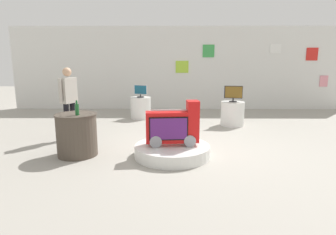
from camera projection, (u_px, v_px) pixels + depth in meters
ground_plane at (189, 147)px, 6.03m from camera, size 30.00×30.00×0.00m
back_wall_display at (182, 68)px, 10.68m from camera, size 12.72×0.13×3.07m
main_display_pedestal at (172, 151)px, 5.44m from camera, size 1.44×1.44×0.23m
novelty_firetruck_tv at (173, 128)px, 5.35m from camera, size 1.01×0.41×0.85m
display_pedestal_left_rear at (141, 108)px, 9.08m from camera, size 0.65×0.65×0.68m
tv_on_left_rear at (140, 91)px, 8.97m from camera, size 0.44×0.23×0.39m
display_pedestal_center_rear at (232, 114)px, 8.05m from camera, size 0.65×0.65×0.68m
tv_on_center_rear at (233, 93)px, 7.93m from camera, size 0.50×0.22×0.45m
side_table_round at (77, 134)px, 5.46m from camera, size 0.79×0.79×0.82m
bottle_on_side_table at (77, 109)px, 5.23m from camera, size 0.07×0.07×0.28m
shopper_browsing_near_truck at (69, 98)px, 6.48m from camera, size 0.34×0.52×1.66m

